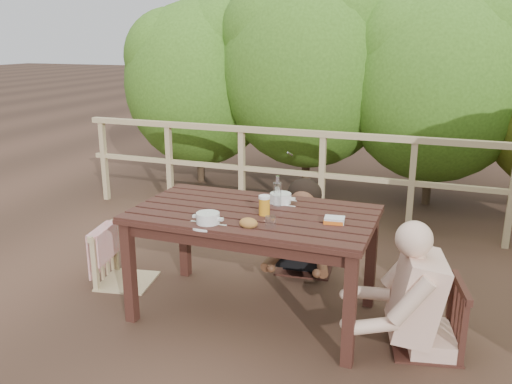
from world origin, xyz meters
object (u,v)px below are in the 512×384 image
(table, at_px, (254,264))
(bottle, at_px, (277,193))
(chair_left, at_px, (124,233))
(soup_near, at_px, (208,219))
(chair_right, at_px, (430,286))
(tumbler, at_px, (270,223))
(butter_tub, at_px, (334,221))
(bread_roll, at_px, (248,223))
(beer_glass, at_px, (264,206))
(chair_far, at_px, (306,218))
(soup_far, at_px, (281,199))
(woman, at_px, (308,197))
(diner_right, at_px, (439,246))

(table, xyz_separation_m, bottle, (0.13, 0.14, 0.50))
(chair_left, bearing_deg, soup_near, -125.07)
(chair_right, relative_size, tumbler, 10.58)
(butter_tub, bearing_deg, soup_near, -166.84)
(tumbler, bearing_deg, butter_tub, 29.91)
(soup_near, distance_m, butter_tub, 0.81)
(table, bearing_deg, bread_roll, -74.98)
(tumbler, bearing_deg, chair_right, 13.07)
(soup_near, relative_size, beer_glass, 1.70)
(beer_glass, bearing_deg, chair_far, 87.37)
(beer_glass, bearing_deg, soup_far, 86.71)
(table, distance_m, soup_far, 0.50)
(soup_near, xyz_separation_m, bread_roll, (0.27, 0.04, -0.01))
(chair_left, relative_size, soup_near, 3.40)
(woman, bearing_deg, chair_right, 132.64)
(diner_right, height_order, bread_roll, diner_right)
(beer_glass, distance_m, butter_tub, 0.48)
(bottle, bearing_deg, beer_glass, -98.45)
(woman, distance_m, bottle, 0.81)
(chair_right, xyz_separation_m, bread_roll, (-1.11, -0.27, 0.36))
(bread_roll, xyz_separation_m, beer_glass, (0.02, 0.25, 0.04))
(table, height_order, soup_near, soup_near)
(chair_far, relative_size, diner_right, 0.66)
(woman, relative_size, beer_glass, 8.50)
(woman, xyz_separation_m, bottle, (-0.01, -0.77, 0.25))
(bread_roll, relative_size, beer_glass, 0.80)
(bread_roll, relative_size, butter_tub, 0.94)
(soup_near, height_order, beer_glass, beer_glass)
(tumbler, bearing_deg, bottle, 102.23)
(chair_left, xyz_separation_m, bottle, (1.27, 0.03, 0.45))
(chair_right, xyz_separation_m, bottle, (-1.07, 0.17, 0.45))
(chair_right, relative_size, bread_roll, 7.23)
(chair_left, xyz_separation_m, butter_tub, (1.72, -0.15, 0.36))
(bread_roll, bearing_deg, diner_right, 13.22)
(beer_glass, bearing_deg, chair_left, 172.84)
(diner_right, distance_m, soup_near, 1.44)
(chair_left, bearing_deg, bread_roll, -118.73)
(chair_left, bearing_deg, butter_tub, -105.60)
(chair_right, relative_size, soup_near, 3.43)
(bread_roll, bearing_deg, chair_right, 13.56)
(chair_left, distance_m, beer_glass, 1.32)
(chair_right, bearing_deg, diner_right, 77.79)
(beer_glass, relative_size, bottle, 0.62)
(chair_far, height_order, chair_right, chair_far)
(woman, xyz_separation_m, butter_tub, (0.43, -0.95, 0.15))
(diner_right, bearing_deg, table, 76.33)
(bottle, distance_m, butter_tub, 0.50)
(chair_left, height_order, diner_right, diner_right)
(soup_far, xyz_separation_m, bottle, (0.01, -0.11, 0.08))
(bottle, bearing_deg, butter_tub, -22.70)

